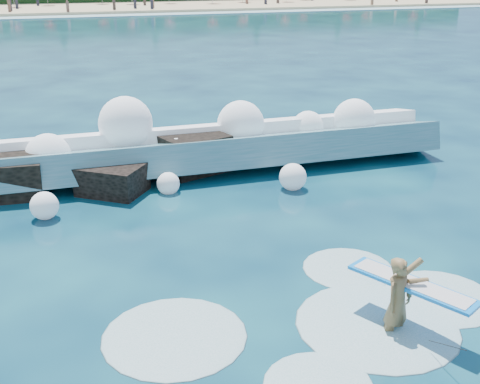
{
  "coord_description": "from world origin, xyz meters",
  "views": [
    {
      "loc": [
        -2.45,
        -10.44,
        6.23
      ],
      "look_at": [
        1.5,
        2.0,
        1.2
      ],
      "focal_mm": 45.0,
      "sensor_mm": 36.0,
      "label": 1
    }
  ],
  "objects": [
    {
      "name": "surf_foam",
      "position": [
        2.24,
        -1.93,
        0.0
      ],
      "size": [
        8.66,
        5.24,
        0.15
      ],
      "color": "silver",
      "rests_on": "ground"
    },
    {
      "name": "surfer_with_board",
      "position": [
        3.07,
        -2.49,
        0.64
      ],
      "size": [
        1.59,
        2.88,
        1.73
      ],
      "color": "olive",
      "rests_on": "ground"
    },
    {
      "name": "ground",
      "position": [
        0.0,
        0.0,
        0.0
      ],
      "size": [
        200.0,
        200.0,
        0.0
      ],
      "primitive_type": "plane",
      "color": "#07203B",
      "rests_on": "ground"
    },
    {
      "name": "beach",
      "position": [
        0.0,
        78.0,
        0.2
      ],
      "size": [
        140.0,
        20.0,
        0.4
      ],
      "primitive_type": "cube",
      "color": "tan",
      "rests_on": "ground"
    },
    {
      "name": "wet_band",
      "position": [
        0.0,
        67.0,
        0.04
      ],
      "size": [
        140.0,
        5.0,
        0.08
      ],
      "primitive_type": "cube",
      "color": "silver",
      "rests_on": "ground"
    },
    {
      "name": "breaking_wave",
      "position": [
        0.37,
        7.48,
        0.57
      ],
      "size": [
        18.78,
        2.89,
        1.62
      ],
      "color": "teal",
      "rests_on": "ground"
    },
    {
      "name": "beachgoers",
      "position": [
        2.84,
        75.39,
        1.1
      ],
      "size": [
        105.52,
        12.39,
        1.94
      ],
      "color": "#3F332D",
      "rests_on": "ground"
    },
    {
      "name": "rock_cluster",
      "position": [
        -1.43,
        6.82,
        0.43
      ],
      "size": [
        8.08,
        3.3,
        1.35
      ],
      "color": "black",
      "rests_on": "ground"
    },
    {
      "name": "wave_spray",
      "position": [
        0.24,
        7.46,
        1.13
      ],
      "size": [
        15.36,
        4.43,
        2.44
      ],
      "color": "white",
      "rests_on": "ground"
    }
  ]
}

